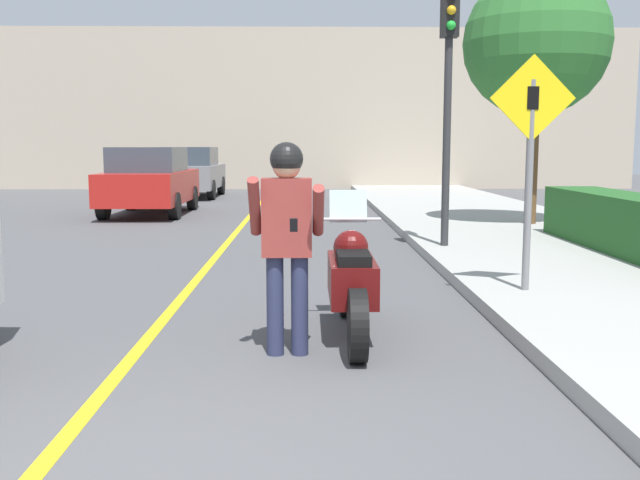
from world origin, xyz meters
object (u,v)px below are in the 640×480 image
object	(u,v)px
parked_car_red	(150,180)
crossing_sign	(530,150)
person_biker	(287,226)
street_tree	(536,43)
parked_car_grey	(191,172)
motorcycle	(352,282)
traffic_light	(449,68)

from	to	relation	value
parked_car_red	crossing_sign	bearing A→B (deg)	-58.53
person_biker	street_tree	distance (m)	10.16
crossing_sign	parked_car_grey	world-z (taller)	crossing_sign
motorcycle	person_biker	distance (m)	0.98
motorcycle	traffic_light	world-z (taller)	traffic_light
parked_car_red	parked_car_grey	xyz separation A→B (m)	(0.03, 6.23, 0.00)
parked_car_grey	traffic_light	bearing A→B (deg)	-65.04
parked_car_red	motorcycle	bearing A→B (deg)	-69.57
crossing_sign	traffic_light	world-z (taller)	traffic_light
person_biker	parked_car_grey	size ratio (longest dim) A/B	0.41
person_biker	street_tree	bearing A→B (deg)	61.53
person_biker	crossing_sign	bearing A→B (deg)	36.83
street_tree	parked_car_grey	world-z (taller)	street_tree
street_tree	parked_car_grey	distance (m)	13.23
motorcycle	person_biker	bearing A→B (deg)	-134.19
crossing_sign	person_biker	bearing A→B (deg)	-143.17
motorcycle	parked_car_grey	world-z (taller)	parked_car_grey
motorcycle	person_biker	world-z (taller)	person_biker
traffic_light	parked_car_red	distance (m)	9.35
motorcycle	traffic_light	bearing A→B (deg)	69.88
street_tree	crossing_sign	bearing A→B (deg)	-107.66
street_tree	parked_car_red	xyz separation A→B (m)	(-8.45, 3.57, -2.85)
crossing_sign	parked_car_grey	bearing A→B (deg)	110.80
street_tree	traffic_light	bearing A→B (deg)	-126.06
traffic_light	motorcycle	bearing A→B (deg)	-110.12
parked_car_red	parked_car_grey	bearing A→B (deg)	89.76
street_tree	parked_car_grey	xyz separation A→B (m)	(-8.42, 9.80, -2.85)
motorcycle	parked_car_grey	xyz separation A→B (m)	(-4.30, 17.85, 0.36)
motorcycle	parked_car_red	xyz separation A→B (m)	(-4.33, 11.62, 0.36)
traffic_light	parked_car_grey	distance (m)	14.52
street_tree	parked_car_red	distance (m)	9.60
crossing_sign	parked_car_red	distance (m)	12.10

